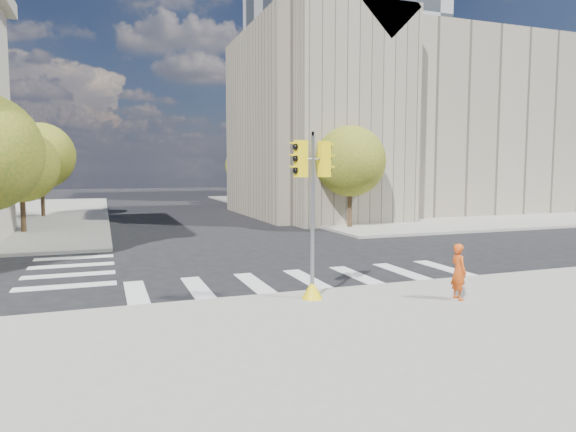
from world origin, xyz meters
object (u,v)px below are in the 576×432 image
Objects in this scene: lamp_near at (330,154)px; photographer at (459,272)px; lamp_far at (267,158)px; traffic_signal at (312,229)px.

photographer is (-5.49, -20.34, -3.68)m from lamp_near.
lamp_near and lamp_far have the same top height.
traffic_signal is 2.96× the size of photographer.
lamp_far reaches higher than photographer.
lamp_far is 34.97m from photographer.
lamp_far is 5.40× the size of photographer.
lamp_near is at bearing -90.00° from lamp_far.
traffic_signal is at bearing -105.47° from lamp_far.
lamp_far is 34.28m from traffic_signal.
traffic_signal is (-9.12, -18.94, -2.55)m from lamp_near.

